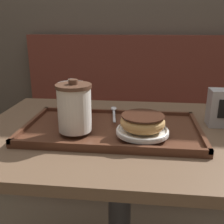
% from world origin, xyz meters
% --- Properties ---
extents(wall_behind, '(8.00, 0.05, 2.40)m').
position_xyz_m(wall_behind, '(0.00, 1.10, 1.20)').
color(wall_behind, brown).
rests_on(wall_behind, ground_plane).
extents(booth_bench, '(1.61, 0.44, 1.00)m').
position_xyz_m(booth_bench, '(0.09, 0.87, 0.32)').
color(booth_bench, brown).
rests_on(booth_bench, ground_plane).
extents(cafe_table, '(0.91, 0.65, 0.75)m').
position_xyz_m(cafe_table, '(0.00, 0.00, 0.58)').
color(cafe_table, brown).
rests_on(cafe_table, ground_plane).
extents(serving_tray, '(0.54, 0.30, 0.02)m').
position_xyz_m(serving_tray, '(-0.02, -0.02, 0.75)').
color(serving_tray, '#512D1E').
rests_on(serving_tray, cafe_table).
extents(coffee_cup_front, '(0.10, 0.10, 0.15)m').
position_xyz_m(coffee_cup_front, '(-0.13, -0.08, 0.84)').
color(coffee_cup_front, white).
rests_on(coffee_cup_front, serving_tray).
extents(coffee_cup_rear, '(0.10, 0.10, 0.12)m').
position_xyz_m(coffee_cup_rear, '(-0.16, 0.05, 0.83)').
color(coffee_cup_rear, red).
rests_on(coffee_cup_rear, serving_tray).
extents(plate_with_chocolate_donut, '(0.15, 0.15, 0.01)m').
position_xyz_m(plate_with_chocolate_donut, '(0.07, -0.08, 0.78)').
color(plate_with_chocolate_donut, white).
rests_on(plate_with_chocolate_donut, serving_tray).
extents(donut_chocolate_glazed, '(0.13, 0.13, 0.04)m').
position_xyz_m(donut_chocolate_glazed, '(0.07, -0.08, 0.80)').
color(donut_chocolate_glazed, tan).
rests_on(donut_chocolate_glazed, plate_with_chocolate_donut).
extents(spoon, '(0.03, 0.15, 0.01)m').
position_xyz_m(spoon, '(-0.03, 0.10, 0.77)').
color(spoon, silver).
rests_on(spoon, serving_tray).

